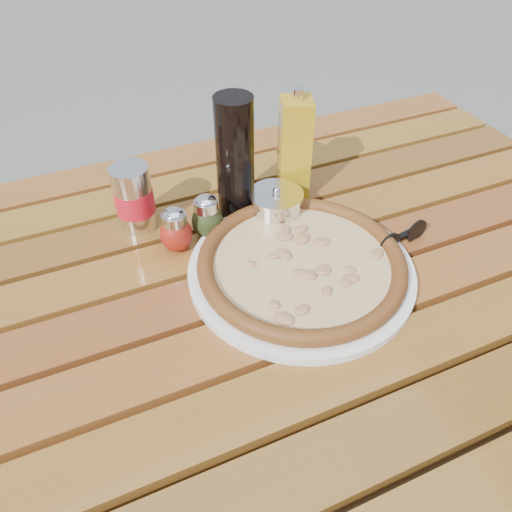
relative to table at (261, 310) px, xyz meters
name	(u,v)px	position (x,y,z in m)	size (l,w,h in m)	color
ground	(259,482)	(0.00, 0.00, -0.67)	(60.00, 60.00, 0.00)	#62625D
table	(261,310)	(0.00, 0.00, 0.00)	(1.40, 0.90, 0.75)	#36190C
plate	(301,270)	(0.06, -0.02, 0.08)	(0.36, 0.36, 0.01)	white
pizza	(302,263)	(0.06, -0.02, 0.10)	(0.36, 0.36, 0.03)	beige
pepper_shaker	(176,230)	(-0.10, 0.12, 0.11)	(0.05, 0.05, 0.08)	#AB2213
oregano_shaker	(207,217)	(-0.04, 0.14, 0.11)	(0.07, 0.07, 0.08)	#313C18
dark_bottle	(235,158)	(0.03, 0.18, 0.19)	(0.07, 0.07, 0.22)	black
soda_can	(134,198)	(-0.15, 0.21, 0.13)	(0.08, 0.08, 0.12)	silver
olive_oil_cruet	(294,149)	(0.15, 0.19, 0.17)	(0.07, 0.07, 0.21)	#B08812
parmesan_tin	(276,206)	(0.08, 0.13, 0.11)	(0.12, 0.12, 0.07)	silver
sunglasses	(402,238)	(0.25, -0.02, 0.09)	(0.11, 0.04, 0.04)	black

